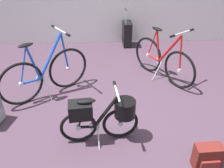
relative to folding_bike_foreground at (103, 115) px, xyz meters
The scene contains 6 objects.
ground_plane 0.50m from the folding_bike_foreground, 39.99° to the left, with size 8.16×8.16×0.00m, color #473342.
folding_bike_foreground is the anchor object (origin of this frame).
display_bike_left 1.37m from the folding_bike_foreground, 129.87° to the left, with size 1.23×0.90×1.03m.
display_bike_right 1.83m from the folding_bike_foreground, 54.76° to the left, with size 0.82×1.16×0.96m.
rolling_suitcase 3.04m from the folding_bike_foreground, 79.15° to the left, with size 0.19×0.36×0.83m.
backpack_on_floor 1.27m from the folding_bike_foreground, 23.54° to the right, with size 0.31×0.19×0.31m.
Camera 1 is at (-0.24, -2.61, 2.33)m, focal length 40.72 mm.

